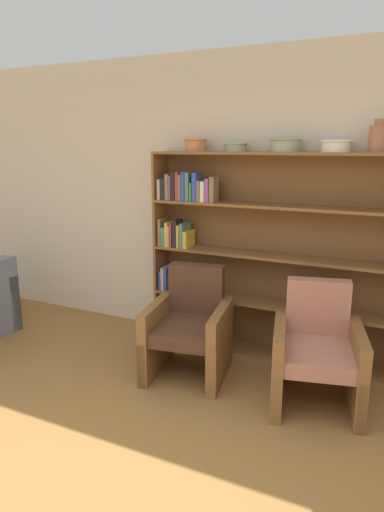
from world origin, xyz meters
The scene contains 9 objects.
wall_back centered at (0.00, 2.90, 1.38)m, with size 12.00×0.06×2.75m.
bookshelf centered at (-0.02, 2.73, 0.91)m, with size 2.37×0.30×1.85m.
bowl_copper centered at (-0.60, 2.71, 1.92)m, with size 0.22×0.22×0.12m.
bowl_brass centered at (-0.21, 2.71, 1.90)m, with size 0.22×0.22×0.08m.
bowl_olive centered at (0.24, 2.71, 1.92)m, with size 0.27×0.27×0.11m.
bowl_terracotta centered at (0.65, 2.71, 1.91)m, with size 0.26×0.26×0.10m.
vase_tall centered at (0.96, 2.71, 1.96)m, with size 0.15×0.15×0.25m.
armchair_leather centered at (-0.34, 2.06, 0.40)m, with size 0.75×0.78×0.90m.
armchair_cushioned centered at (0.72, 2.06, 0.40)m, with size 0.78×0.81×0.90m.
Camera 1 is at (1.24, -1.18, 1.90)m, focal length 32.00 mm.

